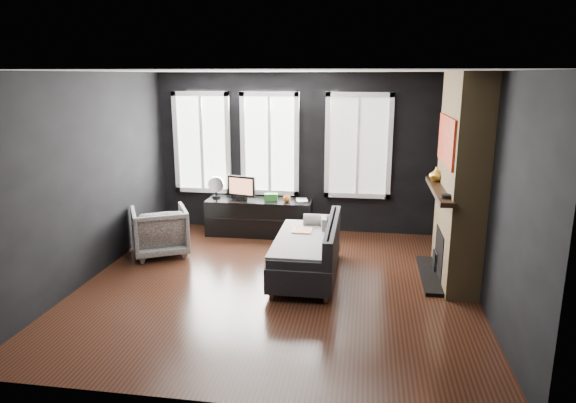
% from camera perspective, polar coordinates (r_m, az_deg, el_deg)
% --- Properties ---
extents(floor, '(5.00, 5.00, 0.00)m').
position_cam_1_polar(floor, '(6.76, -1.24, -9.26)').
color(floor, black).
rests_on(floor, ground).
extents(ceiling, '(5.00, 5.00, 0.00)m').
position_cam_1_polar(ceiling, '(6.21, -1.38, 14.30)').
color(ceiling, white).
rests_on(ceiling, ground).
extents(wall_back, '(5.00, 0.02, 2.70)m').
position_cam_1_polar(wall_back, '(8.78, 1.56, 5.36)').
color(wall_back, black).
rests_on(wall_back, ground).
extents(wall_left, '(0.02, 5.00, 2.70)m').
position_cam_1_polar(wall_left, '(7.21, -21.29, 2.51)').
color(wall_left, black).
rests_on(wall_left, ground).
extents(wall_right, '(0.02, 5.00, 2.70)m').
position_cam_1_polar(wall_right, '(6.41, 21.29, 1.17)').
color(wall_right, black).
rests_on(wall_right, ground).
extents(windows, '(4.00, 0.16, 1.76)m').
position_cam_1_polar(windows, '(8.71, -1.44, 12.11)').
color(windows, white).
rests_on(windows, wall_back).
extents(fireplace, '(0.70, 1.62, 2.70)m').
position_cam_1_polar(fireplace, '(6.94, 18.66, 2.32)').
color(fireplace, '#93724C').
rests_on(fireplace, floor).
extents(sofa, '(0.91, 1.81, 0.78)m').
position_cam_1_polar(sofa, '(6.92, 2.05, -5.22)').
color(sofa, '#232326').
rests_on(sofa, floor).
extents(stripe_pillow, '(0.11, 0.30, 0.30)m').
position_cam_1_polar(stripe_pillow, '(7.27, 4.02, -2.88)').
color(stripe_pillow, gray).
rests_on(stripe_pillow, sofa).
extents(armchair, '(1.04, 1.01, 0.80)m').
position_cam_1_polar(armchair, '(7.97, -14.06, -2.94)').
color(armchair, silver).
rests_on(armchair, floor).
extents(media_console, '(1.77, 0.57, 0.61)m').
position_cam_1_polar(media_console, '(8.72, -3.20, -1.75)').
color(media_console, black).
rests_on(media_console, floor).
extents(monitor, '(0.52, 0.23, 0.45)m').
position_cam_1_polar(monitor, '(8.66, -5.19, 1.71)').
color(monitor, black).
rests_on(monitor, media_console).
extents(desk_fan, '(0.30, 0.30, 0.38)m').
position_cam_1_polar(desk_fan, '(8.81, -8.01, 1.61)').
color(desk_fan, gray).
rests_on(desk_fan, media_console).
extents(mug, '(0.13, 0.10, 0.12)m').
position_cam_1_polar(mug, '(8.48, -0.13, 0.36)').
color(mug, orange).
rests_on(mug, media_console).
extents(book, '(0.18, 0.06, 0.25)m').
position_cam_1_polar(book, '(8.54, 0.94, 0.90)').
color(book, tan).
rests_on(book, media_console).
extents(storage_box, '(0.23, 0.16, 0.12)m').
position_cam_1_polar(storage_box, '(8.58, -1.90, 0.51)').
color(storage_box, '#30802E').
rests_on(storage_box, media_console).
extents(mantel_vase, '(0.20, 0.21, 0.19)m').
position_cam_1_polar(mantel_vase, '(7.35, 16.16, 2.92)').
color(mantel_vase, gold).
rests_on(mantel_vase, fireplace).
extents(mantel_clock, '(0.16, 0.16, 0.04)m').
position_cam_1_polar(mantel_clock, '(6.39, 17.19, 0.57)').
color(mantel_clock, black).
rests_on(mantel_clock, fireplace).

